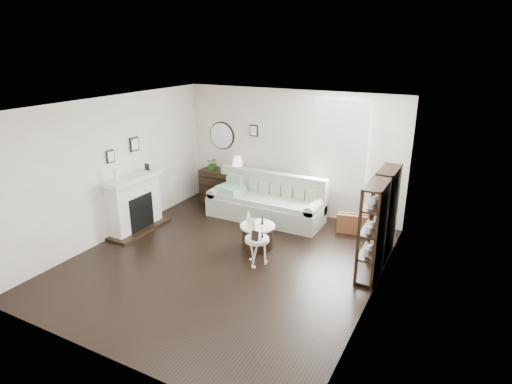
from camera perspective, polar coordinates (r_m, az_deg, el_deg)
The scene contains 18 objects.
room at distance 9.05m, azimuth 8.85°, elevation 6.19°, with size 5.50×5.50×5.50m.
fireplace at distance 8.92m, azimuth -15.83°, elevation -1.64°, with size 0.50×1.40×1.84m.
shelf_unit_far at distance 7.83m, azimuth 16.81°, elevation -2.61°, with size 0.30×0.80×1.60m.
shelf_unit_near at distance 7.02m, azimuth 15.30°, elevation -5.08°, with size 0.30×0.80×1.60m.
sofa at distance 9.23m, azimuth 1.42°, elevation -1.62°, with size 2.49×0.86×0.97m.
quilt at distance 9.41m, azimuth -3.36°, elevation 0.38°, with size 0.55×0.45×0.14m, color #289275.
suitcase at distance 8.78m, azimuth 12.68°, elevation -4.10°, with size 0.59×0.20×0.40m, color brown.
dresser at distance 10.12m, azimuth -4.12°, elevation 0.69°, with size 1.18×0.51×0.79m.
table_lamp at distance 9.77m, azimuth -2.47°, elevation 3.65°, with size 0.24×0.24×0.39m, color beige, non-canonical shape.
potted_plant at distance 10.07m, azimuth -5.77°, elevation 3.81°, with size 0.28×0.24×0.31m, color #235A19.
drum_table at distance 7.97m, azimuth 0.22°, elevation -5.88°, with size 0.64×0.64×0.45m.
pedestal_table at distance 7.27m, azimuth 0.15°, elevation -6.43°, with size 0.42×0.42×0.50m.
eiffel_drum at distance 7.84m, azimuth 0.84°, elevation -3.71°, with size 0.12×0.12×0.21m, color black, non-canonical shape.
bottle_drum at distance 7.83m, azimuth -1.06°, elevation -3.48°, with size 0.06×0.06×0.27m, color silver.
card_frame_drum at distance 7.73m, azimuth -0.62°, elevation -4.15°, with size 0.14×0.01×0.19m, color silver.
eiffel_ped at distance 7.20m, azimuth 0.83°, elevation -5.55°, with size 0.10×0.10×0.17m, color black, non-canonical shape.
flask_ped at distance 7.24m, azimuth -0.30°, elevation -5.00°, with size 0.14×0.14×0.27m, color silver, non-canonical shape.
card_frame_ped at distance 7.12m, azimuth -0.13°, elevation -5.86°, with size 0.13×0.01×0.17m, color black.
Camera 1 is at (3.56, -5.66, 3.62)m, focal length 30.00 mm.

